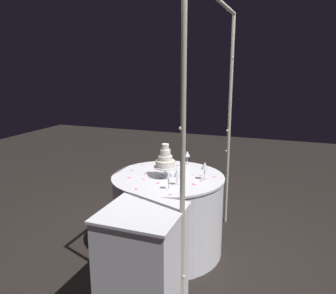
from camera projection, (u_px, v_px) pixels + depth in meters
ground_plane at (168, 250)px, 3.44m from camera, size 12.00×12.00×0.00m
decorative_arch at (213, 105)px, 2.95m from camera, size 1.77×0.06×2.40m
main_table at (168, 214)px, 3.35m from camera, size 1.10×1.10×0.80m
side_table at (143, 265)px, 2.43m from camera, size 0.56×0.56×0.85m
tiered_cake at (165, 161)px, 3.18m from camera, size 0.22×0.22×0.33m
wine_glass_0 at (169, 177)px, 2.87m from camera, size 0.06×0.06×0.16m
wine_glass_1 at (177, 174)px, 2.98m from camera, size 0.06×0.06×0.15m
wine_glass_2 at (205, 166)px, 3.12m from camera, size 0.06×0.06×0.17m
wine_glass_3 at (187, 154)px, 3.61m from camera, size 0.06×0.06×0.15m
cake_knife at (169, 165)px, 3.60m from camera, size 0.11×0.29×0.01m
rose_petal_0 at (145, 174)px, 3.31m from camera, size 0.04×0.04×0.00m
rose_petal_1 at (144, 179)px, 3.16m from camera, size 0.03×0.03×0.00m
rose_petal_2 at (136, 189)px, 2.90m from camera, size 0.05×0.04×0.00m
rose_petal_3 at (142, 165)px, 3.62m from camera, size 0.03×0.03×0.00m
rose_petal_4 at (201, 176)px, 3.26m from camera, size 0.04×0.03×0.00m
rose_petal_5 at (176, 181)px, 3.11m from camera, size 0.03×0.03×0.00m
rose_petal_6 at (193, 175)px, 3.28m from camera, size 0.03×0.03×0.00m
rose_petal_7 at (179, 177)px, 3.21m from camera, size 0.03×0.03×0.00m
rose_petal_8 at (129, 178)px, 3.20m from camera, size 0.04×0.03×0.00m
rose_petal_9 at (201, 181)px, 3.11m from camera, size 0.03×0.03×0.00m
rose_petal_10 at (214, 177)px, 3.23m from camera, size 0.04×0.04×0.00m
rose_petal_11 at (170, 194)px, 2.78m from camera, size 0.04×0.04×0.00m
rose_petal_12 at (195, 185)px, 3.01m from camera, size 0.03×0.03×0.00m
rose_petal_13 at (171, 169)px, 3.47m from camera, size 0.03×0.03×0.00m
rose_petal_14 at (128, 177)px, 3.21m from camera, size 0.03×0.03×0.00m
rose_petal_15 at (158, 183)px, 3.06m from camera, size 0.03×0.04×0.00m
rose_petal_16 at (132, 170)px, 3.42m from camera, size 0.04×0.04×0.00m
rose_petal_17 at (156, 171)px, 3.39m from camera, size 0.03×0.04×0.00m
rose_petal_18 at (193, 184)px, 3.02m from camera, size 0.05×0.04×0.00m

